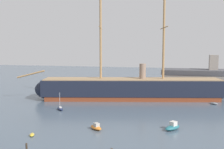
{
  "coord_description": "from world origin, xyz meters",
  "views": [
    {
      "loc": [
        19.0,
        -37.5,
        18.62
      ],
      "look_at": [
        0.72,
        38.35,
        10.49
      ],
      "focal_mm": 44.3,
      "sensor_mm": 36.0,
      "label": 1
    }
  ],
  "objects_px": {
    "motorboat_mid_right": "(173,127)",
    "dinghy_far_right": "(214,103)",
    "sailboat_alongside_bow": "(60,109)",
    "mooring_piling_left_pair": "(27,148)",
    "tall_ship": "(132,89)",
    "motorboat_near_centre": "(96,127)",
    "dinghy_foreground_left": "(32,135)"
  },
  "relations": [
    {
      "from": "tall_ship",
      "to": "dinghy_far_right",
      "type": "xyz_separation_m",
      "value": [
        26.84,
        -1.92,
        -3.48
      ]
    },
    {
      "from": "dinghy_foreground_left",
      "to": "tall_ship",
      "type": "bearing_deg",
      "value": 72.56
    },
    {
      "from": "mooring_piling_left_pair",
      "to": "motorboat_near_centre",
      "type": "bearing_deg",
      "value": 62.6
    },
    {
      "from": "tall_ship",
      "to": "mooring_piling_left_pair",
      "type": "relative_size",
      "value": 45.59
    },
    {
      "from": "motorboat_mid_right",
      "to": "sailboat_alongside_bow",
      "type": "height_order",
      "value": "sailboat_alongside_bow"
    },
    {
      "from": "dinghy_far_right",
      "to": "mooring_piling_left_pair",
      "type": "relative_size",
      "value": 1.85
    },
    {
      "from": "motorboat_near_centre",
      "to": "mooring_piling_left_pair",
      "type": "relative_size",
      "value": 2.36
    },
    {
      "from": "dinghy_foreground_left",
      "to": "mooring_piling_left_pair",
      "type": "relative_size",
      "value": 1.45
    },
    {
      "from": "motorboat_near_centre",
      "to": "dinghy_foreground_left",
      "type": "bearing_deg",
      "value": -148.05
    },
    {
      "from": "sailboat_alongside_bow",
      "to": "mooring_piling_left_pair",
      "type": "xyz_separation_m",
      "value": [
        7.61,
        -31.11,
        0.37
      ]
    },
    {
      "from": "motorboat_near_centre",
      "to": "motorboat_mid_right",
      "type": "height_order",
      "value": "motorboat_mid_right"
    },
    {
      "from": "dinghy_far_right",
      "to": "motorboat_mid_right",
      "type": "bearing_deg",
      "value": -111.79
    },
    {
      "from": "tall_ship",
      "to": "sailboat_alongside_bow",
      "type": "height_order",
      "value": "tall_ship"
    },
    {
      "from": "motorboat_near_centre",
      "to": "dinghy_far_right",
      "type": "xyz_separation_m",
      "value": [
        28.84,
        34.31,
        -0.21
      ]
    },
    {
      "from": "mooring_piling_left_pair",
      "to": "dinghy_far_right",
      "type": "bearing_deg",
      "value": 53.49
    },
    {
      "from": "dinghy_far_right",
      "to": "mooring_piling_left_pair",
      "type": "distance_m",
      "value": 61.98
    },
    {
      "from": "motorboat_mid_right",
      "to": "mooring_piling_left_pair",
      "type": "height_order",
      "value": "motorboat_mid_right"
    },
    {
      "from": "tall_ship",
      "to": "sailboat_alongside_bow",
      "type": "bearing_deg",
      "value": -130.53
    },
    {
      "from": "sailboat_alongside_bow",
      "to": "dinghy_far_right",
      "type": "height_order",
      "value": "sailboat_alongside_bow"
    },
    {
      "from": "motorboat_near_centre",
      "to": "dinghy_far_right",
      "type": "bearing_deg",
      "value": 49.96
    },
    {
      "from": "motorboat_mid_right",
      "to": "dinghy_far_right",
      "type": "relative_size",
      "value": 1.6
    },
    {
      "from": "sailboat_alongside_bow",
      "to": "motorboat_mid_right",
      "type": "bearing_deg",
      "value": -20.18
    },
    {
      "from": "tall_ship",
      "to": "dinghy_far_right",
      "type": "bearing_deg",
      "value": -4.09
    },
    {
      "from": "motorboat_mid_right",
      "to": "motorboat_near_centre",
      "type": "bearing_deg",
      "value": -167.29
    },
    {
      "from": "tall_ship",
      "to": "dinghy_far_right",
      "type": "relative_size",
      "value": 24.65
    },
    {
      "from": "tall_ship",
      "to": "sailboat_alongside_bow",
      "type": "distance_m",
      "value": 27.36
    },
    {
      "from": "motorboat_near_centre",
      "to": "sailboat_alongside_bow",
      "type": "bearing_deg",
      "value": 135.07
    },
    {
      "from": "tall_ship",
      "to": "mooring_piling_left_pair",
      "type": "height_order",
      "value": "tall_ship"
    },
    {
      "from": "mooring_piling_left_pair",
      "to": "tall_ship",
      "type": "bearing_deg",
      "value": 79.02
    },
    {
      "from": "sailboat_alongside_bow",
      "to": "dinghy_foreground_left",
      "type": "bearing_deg",
      "value": -80.16
    },
    {
      "from": "tall_ship",
      "to": "sailboat_alongside_bow",
      "type": "relative_size",
      "value": 14.19
    },
    {
      "from": "sailboat_alongside_bow",
      "to": "dinghy_far_right",
      "type": "relative_size",
      "value": 1.74
    }
  ]
}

